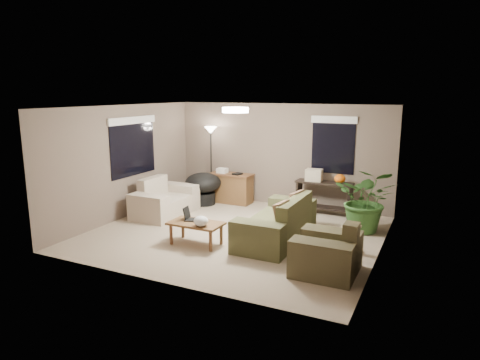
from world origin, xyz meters
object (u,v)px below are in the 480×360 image
at_px(desk, 231,188).
at_px(papasan_chair, 203,186).
at_px(floor_lamp, 211,139).
at_px(houseplant, 367,207).
at_px(coffee_table, 196,226).
at_px(loveseat, 164,202).
at_px(main_sofa, 279,225).
at_px(console_table, 324,195).
at_px(armchair, 327,254).
at_px(cat_scratching_post, 353,242).

relative_size(desk, papasan_chair, 1.20).
height_order(floor_lamp, houseplant, floor_lamp).
relative_size(coffee_table, papasan_chair, 1.09).
xyz_separation_m(loveseat, papasan_chair, (0.34, 1.19, 0.17)).
bearing_deg(desk, floor_lamp, 177.78).
distance_m(main_sofa, console_table, 2.17).
relative_size(coffee_table, console_table, 0.77).
distance_m(armchair, papasan_chair, 4.74).
xyz_separation_m(loveseat, cat_scratching_post, (4.41, -0.58, -0.08)).
bearing_deg(floor_lamp, houseplant, -12.45).
distance_m(coffee_table, cat_scratching_post, 2.84).
height_order(console_table, cat_scratching_post, console_table).
bearing_deg(papasan_chair, desk, 37.60).
xyz_separation_m(main_sofa, armchair, (1.22, -1.08, 0.00)).
distance_m(console_table, cat_scratching_post, 2.52).
distance_m(desk, houseplant, 3.60).
xyz_separation_m(loveseat, armchair, (4.20, -1.56, 0.00)).
relative_size(armchair, papasan_chair, 1.09).
bearing_deg(desk, loveseat, -119.22).
bearing_deg(papasan_chair, cat_scratching_post, -23.50).
relative_size(main_sofa, coffee_table, 2.20).
relative_size(papasan_chair, houseplant, 0.69).
distance_m(loveseat, desk, 1.86).
bearing_deg(desk, houseplant, -14.11).
distance_m(desk, floor_lamp, 1.35).
height_order(main_sofa, coffee_table, main_sofa).
bearing_deg(houseplant, floor_lamp, 167.55).
bearing_deg(console_table, armchair, -74.30).
bearing_deg(console_table, loveseat, -153.14).
relative_size(main_sofa, floor_lamp, 1.15).
distance_m(floor_lamp, cat_scratching_post, 4.85).
distance_m(papasan_chair, cat_scratching_post, 4.44).
distance_m(console_table, papasan_chair, 2.98).
height_order(main_sofa, houseplant, houseplant).
distance_m(loveseat, cat_scratching_post, 4.45).
height_order(loveseat, console_table, loveseat).
bearing_deg(coffee_table, armchair, -4.54).
height_order(papasan_chair, houseplant, houseplant).
relative_size(armchair, coffee_table, 1.00).
bearing_deg(floor_lamp, papasan_chair, -87.14).
distance_m(desk, cat_scratching_post, 4.14).
relative_size(coffee_table, cat_scratching_post, 2.00).
bearing_deg(console_table, cat_scratching_post, -63.51).
relative_size(main_sofa, console_table, 1.69).
distance_m(papasan_chair, floor_lamp, 1.22).
bearing_deg(desk, console_table, 1.02).
xyz_separation_m(coffee_table, console_table, (1.60, 3.03, 0.08)).
height_order(loveseat, floor_lamp, floor_lamp).
relative_size(floor_lamp, houseplant, 1.45).
distance_m(armchair, floor_lamp, 5.20).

